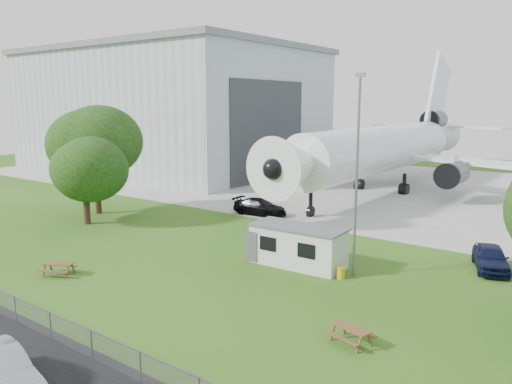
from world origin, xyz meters
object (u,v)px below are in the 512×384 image
Objects in this scene: site_cabin at (298,246)px; picnic_west at (59,275)px; airliner at (386,147)px; picnic_east at (351,343)px; hangar at (172,109)px.

picnic_west is at bearing -136.25° from site_cabin.
airliner is 40.60m from picnic_east.
picnic_west is at bearing -96.15° from airliner.
site_cabin is at bearing -77.87° from airliner.
hangar reaches higher than picnic_east.
hangar reaches higher than picnic_west.
picnic_west is 1.00× the size of picnic_east.
picnic_east is (49.93, -37.90, -9.41)m from hangar.
airliner is 40.91m from picnic_west.
picnic_east is (13.96, -37.76, -5.27)m from airliner.
picnic_west is (31.63, -40.48, -9.41)m from hangar.
picnic_east is (7.51, -7.75, -1.31)m from site_cabin.
picnic_west is 18.49m from picnic_east.
hangar is at bearing 157.65° from picnic_east.
airliner is at bearing 102.13° from site_cabin.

